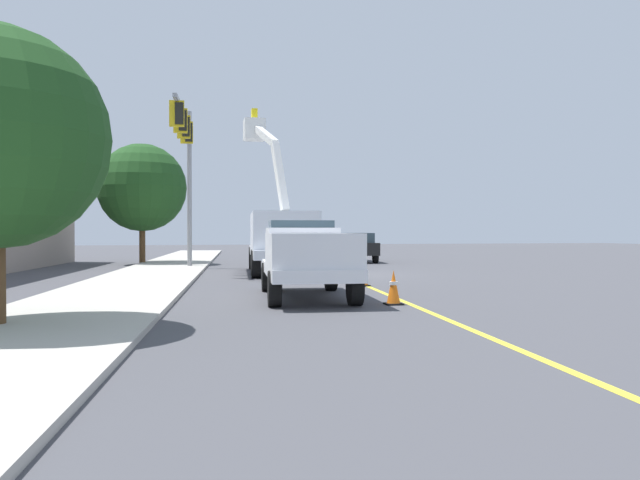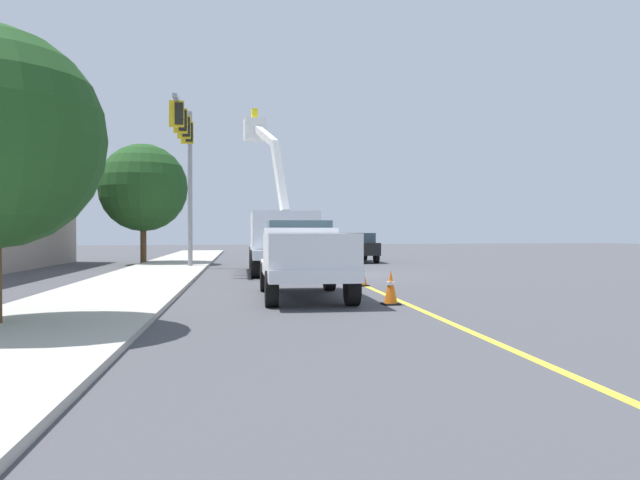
% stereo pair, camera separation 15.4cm
% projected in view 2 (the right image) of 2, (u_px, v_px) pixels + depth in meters
% --- Properties ---
extents(ground, '(120.00, 120.00, 0.00)m').
position_uv_depth(ground, '(339.00, 275.00, 24.23)').
color(ground, '#47474C').
extents(sidewalk_far_side, '(60.08, 9.02, 0.12)m').
position_uv_depth(sidewalk_far_side, '(152.00, 275.00, 23.27)').
color(sidewalk_far_side, '#B2ADA3').
rests_on(sidewalk_far_side, ground).
extents(lane_centre_stripe, '(49.81, 4.69, 0.01)m').
position_uv_depth(lane_centre_stripe, '(339.00, 275.00, 24.23)').
color(lane_centre_stripe, yellow).
rests_on(lane_centre_stripe, ground).
extents(utility_bucket_truck, '(8.39, 3.23, 7.09)m').
position_uv_depth(utility_bucket_truck, '(280.00, 235.00, 25.43)').
color(utility_bucket_truck, white).
rests_on(utility_bucket_truck, ground).
extents(service_pickup_truck, '(5.77, 2.60, 2.06)m').
position_uv_depth(service_pickup_truck, '(304.00, 255.00, 15.63)').
color(service_pickup_truck, white).
rests_on(service_pickup_truck, ground).
extents(passing_minivan, '(4.95, 2.33, 1.69)m').
position_uv_depth(passing_minivan, '(356.00, 245.00, 34.77)').
color(passing_minivan, black).
rests_on(passing_minivan, ground).
extents(traffic_cone_leading, '(0.40, 0.40, 0.83)m').
position_uv_depth(traffic_cone_leading, '(391.00, 288.00, 14.15)').
color(traffic_cone_leading, black).
rests_on(traffic_cone_leading, ground).
extents(traffic_cone_mid_front, '(0.40, 0.40, 0.74)m').
position_uv_depth(traffic_cone_mid_front, '(362.00, 275.00, 19.05)').
color(traffic_cone_mid_front, black).
rests_on(traffic_cone_mid_front, ground).
extents(traffic_cone_mid_rear, '(0.40, 0.40, 0.88)m').
position_uv_depth(traffic_cone_mid_rear, '(335.00, 264.00, 24.26)').
color(traffic_cone_mid_rear, black).
rests_on(traffic_cone_mid_rear, ground).
extents(traffic_cone_trailing, '(0.40, 0.40, 0.75)m').
position_uv_depth(traffic_cone_trailing, '(316.00, 259.00, 29.87)').
color(traffic_cone_trailing, black).
rests_on(traffic_cone_trailing, ground).
extents(traffic_signal_mast, '(6.63, 0.96, 7.53)m').
position_uv_depth(traffic_signal_mast, '(186.00, 148.00, 26.32)').
color(traffic_signal_mast, gray).
rests_on(traffic_signal_mast, ground).
extents(street_tree_right, '(4.70, 4.70, 6.48)m').
position_uv_depth(street_tree_right, '(143.00, 188.00, 31.97)').
color(street_tree_right, brown).
rests_on(street_tree_right, ground).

